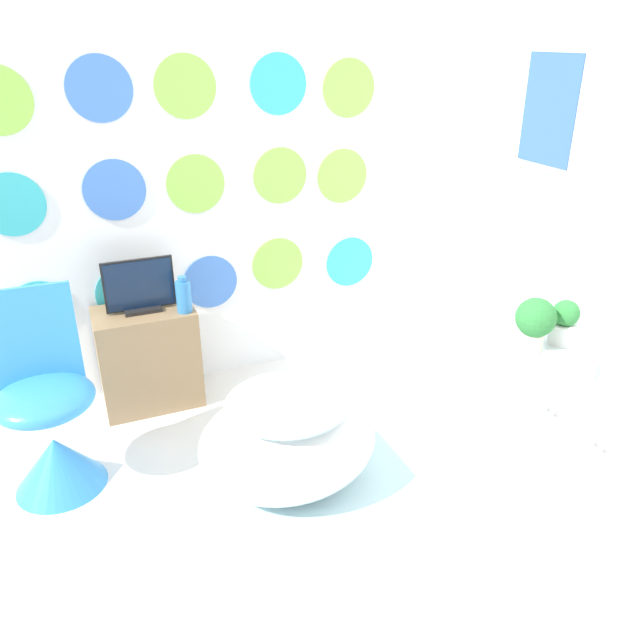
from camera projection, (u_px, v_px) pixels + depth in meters
ground_plane at (332, 600)px, 2.28m from camera, size 12.00×12.00×0.00m
wall_back_dotted at (193, 157)px, 3.29m from camera, size 4.22×0.05×2.60m
wall_right at (561, 163)px, 3.08m from camera, size 0.06×2.83×2.60m
rug at (304, 503)px, 2.75m from camera, size 1.10×0.74×0.01m
bathtub at (288, 441)px, 2.79m from camera, size 0.81×0.66×0.45m
chair at (51, 430)px, 2.76m from camera, size 0.42×0.42×0.91m
tv_cabinet at (149, 357)px, 3.40m from camera, size 0.52×0.33×0.56m
tv at (140, 288)px, 3.23m from camera, size 0.36×0.12×0.28m
vase at (184, 296)px, 3.24m from camera, size 0.08×0.08×0.20m
side_table at (543, 371)px, 2.89m from camera, size 0.39×0.39×0.59m
potted_plant_left at (535, 320)px, 2.75m from camera, size 0.18×0.18×0.25m
potted_plant_right at (564, 322)px, 2.83m from camera, size 0.13×0.13×0.21m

